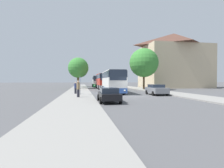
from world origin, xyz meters
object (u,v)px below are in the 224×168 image
pedestrian_waiting_near (75,88)px  bus_stop_sign (80,83)px  bus_front (113,81)px  tree_left_near (78,68)px  bus_rear (97,81)px  pedestrian_waiting_far (78,89)px  parked_car_right_near (156,89)px  bus_middle (103,81)px  parked_car_left_curb (109,94)px  tree_left_far (78,69)px  tree_right_near (144,63)px

pedestrian_waiting_near → bus_stop_sign: bearing=86.0°
bus_front → tree_left_near: tree_left_near is taller
bus_rear → pedestrian_waiting_far: size_ratio=6.45×
parked_car_right_near → bus_front: bearing=-40.2°
bus_middle → parked_car_right_near: 18.98m
bus_front → pedestrian_waiting_near: bus_front is taller
bus_rear → pedestrian_waiting_far: (-4.94, -34.55, -0.70)m
parked_car_left_curb → tree_left_far: (-3.80, 39.07, 4.88)m
bus_middle → pedestrian_waiting_near: bus_middle is taller
tree_left_far → pedestrian_waiting_far: bearing=-88.5°
pedestrian_waiting_near → tree_left_near: size_ratio=0.22×
parked_car_right_near → tree_left_near: (-11.10, 20.94, 4.36)m
bus_front → pedestrian_waiting_far: bus_front is taller
pedestrian_waiting_near → parked_car_left_curb: bearing=89.3°
pedestrian_waiting_far → tree_right_near: (13.47, 15.74, 4.69)m
bus_middle → pedestrian_waiting_near: 16.95m
bus_middle → tree_left_near: 7.15m
bus_rear → bus_middle: bearing=-86.6°
parked_car_left_curb → parked_car_right_near: 10.30m
bus_middle → bus_rear: 13.36m
tree_left_near → tree_left_far: tree_left_far is taller
pedestrian_waiting_far → tree_right_near: bearing=50.7°
bus_rear → tree_left_far: size_ratio=1.50×
parked_car_left_curb → bus_stop_sign: (-2.70, 6.84, 0.94)m
pedestrian_waiting_near → tree_right_near: tree_right_near is taller
bus_rear → pedestrian_waiting_near: size_ratio=7.22×
bus_front → bus_stop_sign: bearing=-134.3°
pedestrian_waiting_near → tree_left_far: size_ratio=0.21×
bus_rear → pedestrian_waiting_far: bus_rear is taller
bus_stop_sign → tree_left_far: (-1.10, 32.23, 3.94)m
bus_middle → tree_left_near: tree_left_near is taller
bus_front → bus_rear: size_ratio=0.89×
bus_front → bus_middle: bus_middle is taller
bus_middle → pedestrian_waiting_near: size_ratio=6.41×
bus_stop_sign → bus_middle: bearing=74.3°
pedestrian_waiting_far → tree_right_near: 21.24m
tree_left_far → tree_right_near: tree_right_near is taller
bus_middle → pedestrian_waiting_far: bearing=-104.2°
bus_middle → parked_car_left_curb: bearing=-95.7°
tree_left_far → tree_right_near: bearing=-53.7°
pedestrian_waiting_far → tree_left_far: (-0.92, 35.33, 4.50)m
bus_rear → tree_right_near: (8.52, -18.82, 3.99)m
bus_rear → tree_left_far: tree_left_far is taller
bus_middle → bus_stop_sign: 18.80m
bus_stop_sign → tree_right_near: size_ratio=0.28×
tree_left_near → tree_right_near: bearing=-30.6°
parked_car_left_curb → pedestrian_waiting_near: 9.63m
tree_left_near → pedestrian_waiting_near: bearing=-90.1°
bus_front → bus_stop_sign: bus_front is taller
pedestrian_waiting_far → tree_left_near: size_ratio=0.25×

